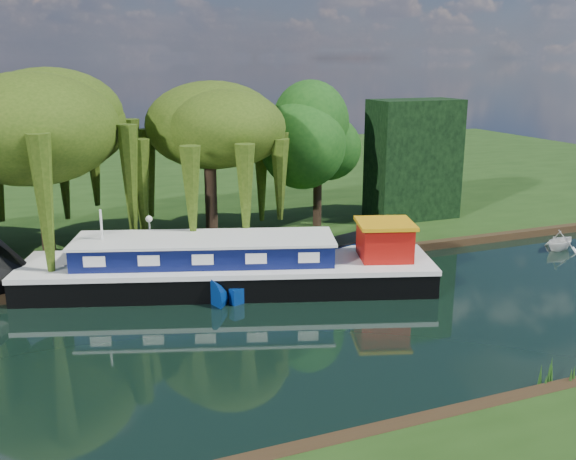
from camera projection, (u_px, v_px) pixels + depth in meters
name	position (u px, v px, depth m)	size (l,w,h in m)	color
ground	(187.00, 350.00, 25.13)	(120.00, 120.00, 0.00)	black
far_bank	(97.00, 188.00, 55.56)	(120.00, 52.00, 0.45)	black
dutch_barge	(232.00, 267.00, 31.75)	(20.59, 10.61, 4.26)	black
narrowboat	(313.00, 264.00, 33.68)	(11.56, 5.41, 1.68)	navy
white_cruiser	(559.00, 250.00, 38.36)	(2.18, 2.53, 1.33)	silver
willow_left	(37.00, 129.00, 33.82)	(8.07, 8.07, 9.67)	black
willow_right	(209.00, 139.00, 36.16)	(6.98, 6.98, 8.50)	black
tree_far_right	(318.00, 141.00, 40.73)	(4.89, 4.89, 8.00)	black
conifer_hedge	(413.00, 160.00, 43.35)	(6.00, 3.00, 8.00)	black
lamppost	(149.00, 226.00, 34.09)	(0.36, 0.36, 2.56)	silver
mooring_posts	(138.00, 266.00, 32.23)	(19.16, 0.16, 1.00)	silver
reeds_near	(451.00, 396.00, 20.66)	(33.70, 1.50, 1.10)	#154211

